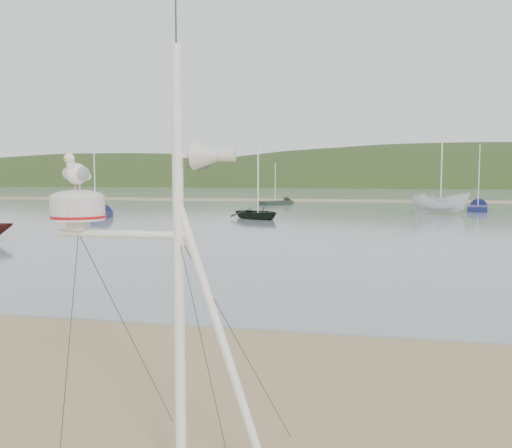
% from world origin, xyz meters
% --- Properties ---
extents(ground, '(560.00, 560.00, 0.00)m').
position_xyz_m(ground, '(0.00, 0.00, 0.00)').
color(ground, '#917B53').
rests_on(ground, ground).
extents(water, '(560.00, 256.00, 0.04)m').
position_xyz_m(water, '(0.00, 132.00, 0.02)').
color(water, gray).
rests_on(water, ground).
extents(sandbar, '(560.00, 7.00, 0.07)m').
position_xyz_m(sandbar, '(0.00, 70.00, 0.07)').
color(sandbar, '#917B53').
rests_on(sandbar, water).
extents(hill_ridge, '(620.00, 180.00, 80.00)m').
position_xyz_m(hill_ridge, '(18.52, 235.00, -19.70)').
color(hill_ridge, '#223415').
rests_on(hill_ridge, ground).
extents(far_cottages, '(294.40, 6.30, 8.00)m').
position_xyz_m(far_cottages, '(3.00, 196.00, 4.00)').
color(far_cottages, silver).
rests_on(far_cottages, ground).
extents(mast_rig, '(2.39, 2.55, 5.40)m').
position_xyz_m(mast_rig, '(1.76, -1.61, 1.30)').
color(mast_rig, white).
rests_on(mast_rig, ground).
extents(boat_dark, '(2.75, 3.00, 4.43)m').
position_xyz_m(boat_dark, '(-4.72, 33.83, 2.25)').
color(boat_dark, black).
rests_on(boat_dark, water).
extents(boat_white, '(1.95, 1.90, 4.91)m').
position_xyz_m(boat_white, '(9.70, 42.90, 2.50)').
color(boat_white, silver).
rests_on(boat_white, water).
extents(sailboat_blue_far, '(3.08, 7.20, 6.96)m').
position_xyz_m(sailboat_blue_far, '(14.16, 50.18, 0.30)').
color(sailboat_blue_far, '#141A49').
rests_on(sailboat_blue_far, ground).
extents(dinghy_red_far, '(4.76, 2.64, 1.13)m').
position_xyz_m(dinghy_red_far, '(-28.96, 50.66, 0.29)').
color(dinghy_red_far, maroon).
rests_on(dinghy_red_far, ground).
extents(sailboat_blue_near, '(3.10, 6.68, 6.47)m').
position_xyz_m(sailboat_blue_near, '(-17.30, 32.79, 0.30)').
color(sailboat_blue_near, '#141A49').
rests_on(sailboat_blue_near, ground).
extents(sailboat_dark_mid, '(4.21, 5.03, 5.34)m').
position_xyz_m(sailboat_dark_mid, '(-6.50, 56.66, 0.30)').
color(sailboat_dark_mid, black).
rests_on(sailboat_dark_mid, ground).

